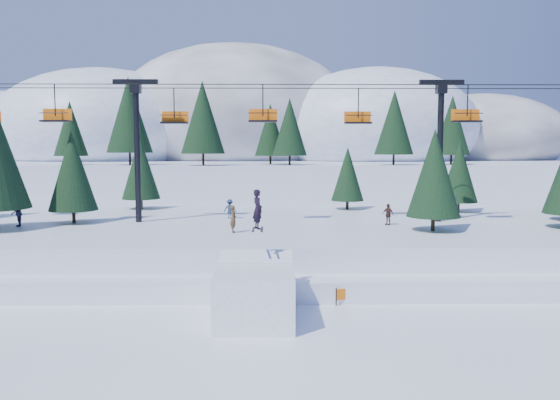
{
  "coord_description": "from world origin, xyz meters",
  "views": [
    {
      "loc": [
        0.81,
        -21.72,
        7.76
      ],
      "look_at": [
        1.18,
        6.0,
        5.2
      ],
      "focal_mm": 35.0,
      "sensor_mm": 36.0,
      "label": 1
    }
  ],
  "objects_px": {
    "chairlift": "(269,128)",
    "banner_far": "(475,291)",
    "jump_kicker": "(255,292)",
    "banner_near": "(361,292)"
  },
  "relations": [
    {
      "from": "jump_kicker",
      "to": "chairlift",
      "type": "height_order",
      "value": "chairlift"
    },
    {
      "from": "banner_near",
      "to": "banner_far",
      "type": "height_order",
      "value": "same"
    },
    {
      "from": "jump_kicker",
      "to": "banner_near",
      "type": "xyz_separation_m",
      "value": [
        5.27,
        2.81,
        -0.78
      ]
    },
    {
      "from": "chairlift",
      "to": "banner_near",
      "type": "xyz_separation_m",
      "value": [
        4.75,
        -12.7,
        -8.78
      ]
    },
    {
      "from": "jump_kicker",
      "to": "banner_far",
      "type": "distance_m",
      "value": 11.62
    },
    {
      "from": "banner_near",
      "to": "banner_far",
      "type": "distance_m",
      "value": 5.92
    },
    {
      "from": "jump_kicker",
      "to": "banner_near",
      "type": "relative_size",
      "value": 2.22
    },
    {
      "from": "chairlift",
      "to": "banner_far",
      "type": "distance_m",
      "value": 18.62
    },
    {
      "from": "chairlift",
      "to": "jump_kicker",
      "type": "bearing_deg",
      "value": -91.95
    },
    {
      "from": "chairlift",
      "to": "banner_far",
      "type": "relative_size",
      "value": 16.37
    }
  ]
}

